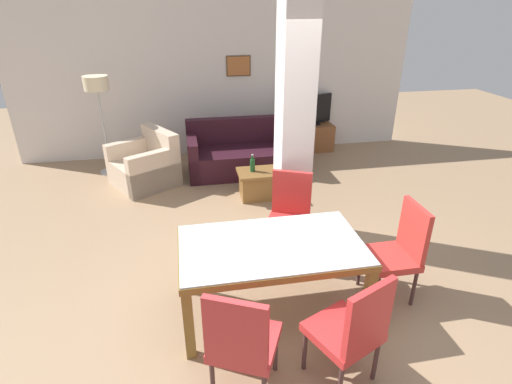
% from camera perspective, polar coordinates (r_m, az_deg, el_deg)
% --- Properties ---
extents(ground_plane, '(18.00, 18.00, 0.00)m').
position_cam_1_polar(ground_plane, '(3.98, 2.07, -16.33)').
color(ground_plane, '#9B7B5B').
extents(back_wall, '(7.20, 0.09, 2.70)m').
position_cam_1_polar(back_wall, '(7.54, -5.45, 15.59)').
color(back_wall, silver).
rests_on(back_wall, ground_plane).
extents(divider_pillar, '(0.37, 0.40, 2.70)m').
position_cam_1_polar(divider_pillar, '(4.61, 5.45, 9.04)').
color(divider_pillar, silver).
rests_on(divider_pillar, ground_plane).
extents(dining_table, '(1.62, 0.94, 0.74)m').
position_cam_1_polar(dining_table, '(3.61, 2.22, -9.37)').
color(dining_table, brown).
rests_on(dining_table, ground_plane).
extents(dining_chair_head_right, '(0.46, 0.46, 0.98)m').
position_cam_1_polar(dining_chair_head_right, '(4.06, 19.72, -7.63)').
color(dining_chair_head_right, red).
rests_on(dining_chair_head_right, ground_plane).
extents(dining_chair_near_right, '(0.61, 0.61, 0.98)m').
position_cam_1_polar(dining_chair_near_right, '(3.11, 13.58, -18.44)').
color(dining_chair_near_right, red).
rests_on(dining_chair_near_right, ground_plane).
extents(dining_chair_far_right, '(0.61, 0.61, 0.98)m').
position_cam_1_polar(dining_chair_far_right, '(4.45, 4.78, -3.00)').
color(dining_chair_far_right, red).
rests_on(dining_chair_far_right, ground_plane).
extents(dining_chair_near_left, '(0.61, 0.61, 0.98)m').
position_cam_1_polar(dining_chair_near_left, '(2.95, -2.08, -20.42)').
color(dining_chair_near_left, '#C43336').
rests_on(dining_chair_near_left, ground_plane).
extents(sofa, '(1.78, 0.90, 0.86)m').
position_cam_1_polar(sofa, '(6.81, -2.15, 5.34)').
color(sofa, '#30121D').
rests_on(sofa, ground_plane).
extents(armchair, '(1.19, 1.20, 0.85)m').
position_cam_1_polar(armchair, '(6.55, -15.43, 3.53)').
color(armchair, beige).
rests_on(armchair, ground_plane).
extents(coffee_table, '(0.64, 0.46, 0.41)m').
position_cam_1_polar(coffee_table, '(5.90, 0.52, 1.18)').
color(coffee_table, brown).
rests_on(coffee_table, ground_plane).
extents(bottle, '(0.07, 0.07, 0.26)m').
position_cam_1_polar(bottle, '(5.78, -0.51, 3.91)').
color(bottle, '#194C23').
rests_on(bottle, coffee_table).
extents(tv_stand, '(0.92, 0.40, 0.51)m').
position_cam_1_polar(tv_stand, '(7.88, 7.54, 7.68)').
color(tv_stand, brown).
rests_on(tv_stand, ground_plane).
extents(tv_screen, '(0.90, 0.35, 0.57)m').
position_cam_1_polar(tv_screen, '(7.73, 7.77, 11.41)').
color(tv_screen, black).
rests_on(tv_screen, tv_stand).
extents(floor_lamp, '(0.38, 0.38, 1.61)m').
position_cam_1_polar(floor_lamp, '(6.92, -21.71, 13.16)').
color(floor_lamp, '#B7B7BC').
rests_on(floor_lamp, ground_plane).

